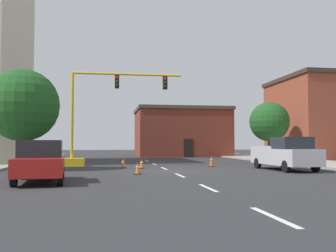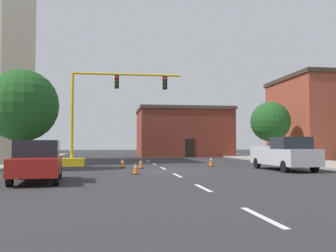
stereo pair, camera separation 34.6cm
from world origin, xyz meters
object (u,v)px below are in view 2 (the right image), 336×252
(traffic_cone_roadside_b, at_px, (136,168))
(traffic_signal_gantry, at_px, (88,135))
(pickup_truck_silver, at_px, (284,154))
(tree_left_near, at_px, (22,106))
(traffic_cone_roadside_d, at_px, (122,163))
(tree_right_mid, at_px, (270,122))
(sedan_red_near_left, at_px, (37,161))
(traffic_cone_roadside_a, at_px, (141,164))
(traffic_cone_roadside_c, at_px, (211,161))

(traffic_cone_roadside_b, bearing_deg, traffic_signal_gantry, 110.45)
(traffic_signal_gantry, xyz_separation_m, pickup_truck_silver, (12.05, -6.39, -1.26))
(tree_left_near, bearing_deg, pickup_truck_silver, -9.38)
(traffic_cone_roadside_b, xyz_separation_m, traffic_cone_roadside_d, (-0.56, 5.40, 0.00))
(tree_right_mid, xyz_separation_m, sedan_red_near_left, (-17.52, -16.78, -2.75))
(tree_right_mid, xyz_separation_m, traffic_cone_roadside_b, (-13.22, -13.27, -3.34))
(sedan_red_near_left, bearing_deg, pickup_truck_silver, 21.25)
(traffic_signal_gantry, bearing_deg, traffic_cone_roadside_b, -69.55)
(pickup_truck_silver, xyz_separation_m, traffic_cone_roadside_b, (-9.05, -1.68, -0.67))
(traffic_cone_roadside_d, bearing_deg, pickup_truck_silver, -21.21)
(traffic_cone_roadside_a, xyz_separation_m, traffic_cone_roadside_c, (5.01, 1.16, 0.09))
(pickup_truck_silver, relative_size, traffic_cone_roadside_a, 9.21)
(sedan_red_near_left, distance_m, traffic_cone_roadside_a, 9.61)
(traffic_cone_roadside_a, xyz_separation_m, traffic_cone_roadside_b, (-0.61, -4.73, 0.01))
(sedan_red_near_left, relative_size, traffic_cone_roadside_b, 7.59)
(tree_right_mid, relative_size, traffic_cone_roadside_a, 9.23)
(tree_right_mid, distance_m, tree_left_near, 21.89)
(sedan_red_near_left, xyz_separation_m, traffic_cone_roadside_b, (4.30, 3.51, -0.59))
(traffic_signal_gantry, bearing_deg, traffic_cone_roadside_d, -47.39)
(tree_right_mid, xyz_separation_m, pickup_truck_silver, (-4.18, -11.59, -2.66))
(traffic_cone_roadside_d, bearing_deg, sedan_red_near_left, -112.76)
(traffic_cone_roadside_c, bearing_deg, sedan_red_near_left, -136.54)
(traffic_cone_roadside_a, bearing_deg, traffic_cone_roadside_b, -97.34)
(sedan_red_near_left, xyz_separation_m, traffic_cone_roadside_d, (3.74, 8.91, -0.59))
(tree_right_mid, relative_size, sedan_red_near_left, 1.18)
(tree_right_mid, height_order, traffic_cone_roadside_b, tree_right_mid)
(traffic_signal_gantry, distance_m, traffic_cone_roadside_d, 4.10)
(traffic_signal_gantry, xyz_separation_m, tree_left_near, (-3.73, -3.78, 1.72))
(traffic_signal_gantry, xyz_separation_m, tree_right_mid, (16.23, 5.20, 1.41))
(tree_right_mid, height_order, pickup_truck_silver, tree_right_mid)
(traffic_signal_gantry, relative_size, traffic_cone_roadside_a, 14.92)
(sedan_red_near_left, height_order, traffic_cone_roadside_c, sedan_red_near_left)
(traffic_signal_gantry, height_order, sedan_red_near_left, traffic_signal_gantry)
(tree_right_mid, bearing_deg, traffic_signal_gantry, -162.22)
(tree_right_mid, bearing_deg, traffic_cone_roadside_a, -145.90)
(traffic_cone_roadside_b, bearing_deg, sedan_red_near_left, -140.74)
(tree_left_near, distance_m, traffic_cone_roadside_b, 8.78)
(traffic_cone_roadside_c, bearing_deg, tree_right_mid, 44.16)
(tree_right_mid, relative_size, pickup_truck_silver, 1.00)
(tree_right_mid, distance_m, pickup_truck_silver, 12.61)
(traffic_cone_roadside_b, height_order, traffic_cone_roadside_c, traffic_cone_roadside_c)
(tree_right_mid, height_order, traffic_cone_roadside_a, tree_right_mid)
(traffic_signal_gantry, relative_size, traffic_cone_roadside_d, 14.44)
(tree_left_near, relative_size, traffic_cone_roadside_b, 10.06)
(traffic_cone_roadside_b, bearing_deg, traffic_cone_roadside_c, 46.33)
(traffic_cone_roadside_b, bearing_deg, traffic_cone_roadside_a, 82.66)
(tree_right_mid, distance_m, traffic_cone_roadside_c, 11.09)
(sedan_red_near_left, bearing_deg, traffic_cone_roadside_d, 67.24)
(traffic_cone_roadside_b, xyz_separation_m, traffic_cone_roadside_c, (5.62, 5.89, 0.08))
(sedan_red_near_left, xyz_separation_m, traffic_cone_roadside_c, (9.92, 9.40, -0.51))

